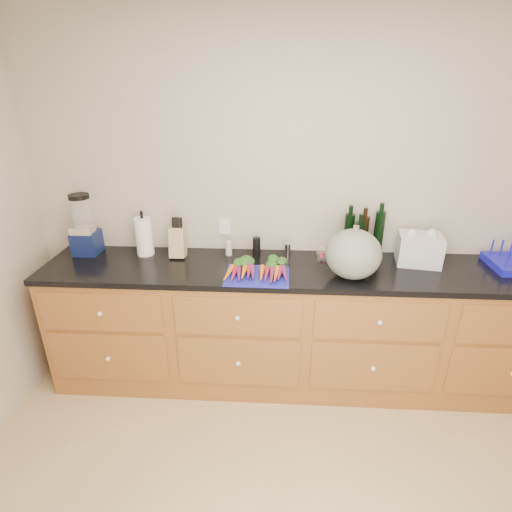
# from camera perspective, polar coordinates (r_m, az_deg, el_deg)

# --- Properties ---
(wall_back) EXTENTS (4.10, 0.05, 2.60)m
(wall_back) POSITION_cam_1_polar(r_m,az_deg,el_deg) (2.93, 7.26, 7.50)
(wall_back) COLOR #BBAF9B
(wall_back) RESTS_ON ground
(cabinets) EXTENTS (3.60, 0.64, 0.90)m
(cabinets) POSITION_cam_1_polar(r_m,az_deg,el_deg) (2.99, 6.79, -10.16)
(cabinets) COLOR brown
(cabinets) RESTS_ON ground
(countertop) EXTENTS (3.64, 0.62, 0.04)m
(countertop) POSITION_cam_1_polar(r_m,az_deg,el_deg) (2.76, 7.25, -2.00)
(countertop) COLOR black
(countertop) RESTS_ON cabinets
(cutting_board) EXTENTS (0.41, 0.31, 0.01)m
(cutting_board) POSITION_cam_1_polar(r_m,az_deg,el_deg) (2.60, 0.17, -2.85)
(cutting_board) COLOR #1B21A8
(cutting_board) RESTS_ON countertop
(carrots) EXTENTS (0.41, 0.30, 0.06)m
(carrots) POSITION_cam_1_polar(r_m,az_deg,el_deg) (2.62, 0.22, -1.88)
(carrots) COLOR orange
(carrots) RESTS_ON cutting_board
(squash) EXTENTS (0.36, 0.36, 0.32)m
(squash) POSITION_cam_1_polar(r_m,az_deg,el_deg) (2.61, 13.73, 0.27)
(squash) COLOR #5D6E5C
(squash) RESTS_ON countertop
(blender_appliance) EXTENTS (0.18, 0.18, 0.44)m
(blender_appliance) POSITION_cam_1_polar(r_m,az_deg,el_deg) (3.14, -23.33, 3.67)
(blender_appliance) COLOR #0F1947
(blender_appliance) RESTS_ON countertop
(paper_towel) EXTENTS (0.12, 0.12, 0.28)m
(paper_towel) POSITION_cam_1_polar(r_m,az_deg,el_deg) (3.00, -15.70, 2.70)
(paper_towel) COLOR white
(paper_towel) RESTS_ON countertop
(knife_block) EXTENTS (0.11, 0.11, 0.21)m
(knife_block) POSITION_cam_1_polar(r_m,az_deg,el_deg) (2.92, -11.10, 1.93)
(knife_block) COLOR tan
(knife_block) RESTS_ON countertop
(grinder_salt) EXTENTS (0.05, 0.05, 0.11)m
(grinder_salt) POSITION_cam_1_polar(r_m,az_deg,el_deg) (2.91, -3.91, 1.11)
(grinder_salt) COLOR silver
(grinder_salt) RESTS_ON countertop
(grinder_pepper) EXTENTS (0.06, 0.06, 0.14)m
(grinder_pepper) POSITION_cam_1_polar(r_m,az_deg,el_deg) (2.88, 0.08, 1.32)
(grinder_pepper) COLOR black
(grinder_pepper) RESTS_ON countertop
(canister_chrome) EXTENTS (0.04, 0.04, 0.10)m
(canister_chrome) POSITION_cam_1_polar(r_m,az_deg,el_deg) (2.89, 4.52, 0.86)
(canister_chrome) COLOR silver
(canister_chrome) RESTS_ON countertop
(tomato_box) EXTENTS (0.15, 0.12, 0.07)m
(tomato_box) POSITION_cam_1_polar(r_m,az_deg,el_deg) (2.91, 10.10, 0.35)
(tomato_box) COLOR white
(tomato_box) RESTS_ON countertop
(bottles) EXTENTS (0.28, 0.14, 0.34)m
(bottles) POSITION_cam_1_polar(r_m,az_deg,el_deg) (2.94, 14.96, 2.67)
(bottles) COLOR black
(bottles) RESTS_ON countertop
(grocery_bag) EXTENTS (0.32, 0.27, 0.21)m
(grocery_bag) POSITION_cam_1_polar(r_m,az_deg,el_deg) (2.98, 22.26, 0.91)
(grocery_bag) COLOR silver
(grocery_bag) RESTS_ON countertop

